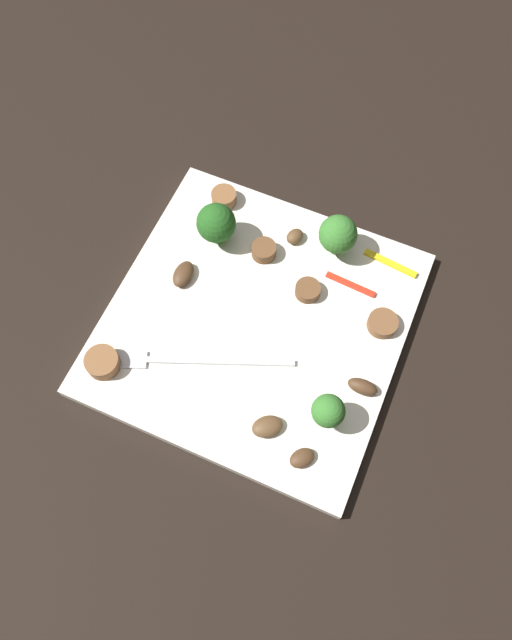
# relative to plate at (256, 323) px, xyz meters

# --- Properties ---
(ground_plane) EXTENTS (1.40, 1.40, 0.00)m
(ground_plane) POSITION_rel_plate_xyz_m (0.00, 0.00, -0.01)
(ground_plane) COLOR black
(plate) EXTENTS (0.29, 0.29, 0.01)m
(plate) POSITION_rel_plate_xyz_m (0.00, 0.00, 0.00)
(plate) COLOR white
(plate) RESTS_ON ground_plane
(fork) EXTENTS (0.17, 0.08, 0.00)m
(fork) POSITION_rel_plate_xyz_m (0.04, 0.07, 0.01)
(fork) COLOR silver
(fork) RESTS_ON plate
(broccoli_floret_0) EXTENTS (0.04, 0.04, 0.05)m
(broccoli_floret_0) POSITION_rel_plate_xyz_m (0.08, -0.07, 0.04)
(broccoli_floret_0) COLOR #296420
(broccoli_floret_0) RESTS_ON plate
(broccoli_floret_1) EXTENTS (0.04, 0.04, 0.05)m
(broccoli_floret_1) POSITION_rel_plate_xyz_m (-0.04, -0.11, 0.04)
(broccoli_floret_1) COLOR #408630
(broccoli_floret_1) RESTS_ON plate
(broccoli_floret_2) EXTENTS (0.03, 0.03, 0.05)m
(broccoli_floret_2) POSITION_rel_plate_xyz_m (-0.10, 0.07, 0.04)
(broccoli_floret_2) COLOR #408630
(broccoli_floret_2) RESTS_ON plate
(sausage_slice_0) EXTENTS (0.04, 0.04, 0.02)m
(sausage_slice_0) POSITION_rel_plate_xyz_m (0.12, 0.10, 0.01)
(sausage_slice_0) COLOR brown
(sausage_slice_0) RESTS_ON plate
(sausage_slice_1) EXTENTS (0.04, 0.04, 0.01)m
(sausage_slice_1) POSITION_rel_plate_xyz_m (-0.04, -0.05, 0.01)
(sausage_slice_1) COLOR brown
(sausage_slice_1) RESTS_ON plate
(sausage_slice_2) EXTENTS (0.03, 0.03, 0.01)m
(sausage_slice_2) POSITION_rel_plate_xyz_m (-0.12, -0.04, 0.01)
(sausage_slice_2) COLOR brown
(sausage_slice_2) RESTS_ON plate
(sausage_slice_3) EXTENTS (0.03, 0.03, 0.01)m
(sausage_slice_3) POSITION_rel_plate_xyz_m (0.09, -0.12, 0.01)
(sausage_slice_3) COLOR brown
(sausage_slice_3) RESTS_ON plate
(sausage_slice_4) EXTENTS (0.04, 0.04, 0.01)m
(sausage_slice_4) POSITION_rel_plate_xyz_m (0.02, -0.07, 0.01)
(sausage_slice_4) COLOR brown
(sausage_slice_4) RESTS_ON plate
(mushroom_0) EXTENTS (0.03, 0.03, 0.01)m
(mushroom_0) POSITION_rel_plate_xyz_m (-0.09, 0.11, 0.01)
(mushroom_0) COLOR #4C331E
(mushroom_0) RESTS_ON plate
(mushroom_1) EXTENTS (0.03, 0.02, 0.01)m
(mushroom_1) POSITION_rel_plate_xyz_m (-0.12, 0.03, 0.01)
(mushroom_1) COLOR #4C331E
(mushroom_1) RESTS_ON plate
(mushroom_2) EXTENTS (0.02, 0.03, 0.01)m
(mushroom_2) POSITION_rel_plate_xyz_m (0.09, -0.02, 0.01)
(mushroom_2) COLOR #4C331E
(mushroom_2) RESTS_ON plate
(mushroom_3) EXTENTS (0.04, 0.03, 0.01)m
(mushroom_3) POSITION_rel_plate_xyz_m (-0.05, 0.10, 0.01)
(mushroom_3) COLOR brown
(mushroom_3) RESTS_ON plate
(mushroom_4) EXTENTS (0.02, 0.02, 0.01)m
(mushroom_4) POSITION_rel_plate_xyz_m (0.00, -0.10, 0.01)
(mushroom_4) COLOR brown
(mushroom_4) RESTS_ON plate
(pepper_strip_0) EXTENTS (0.06, 0.01, 0.00)m
(pepper_strip_0) POSITION_rel_plate_xyz_m (-0.10, -0.12, 0.01)
(pepper_strip_0) COLOR yellow
(pepper_strip_0) RESTS_ON plate
(pepper_strip_1) EXTENTS (0.05, 0.01, 0.00)m
(pepper_strip_1) POSITION_rel_plate_xyz_m (-0.07, -0.08, 0.01)
(pepper_strip_1) COLOR red
(pepper_strip_1) RESTS_ON plate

